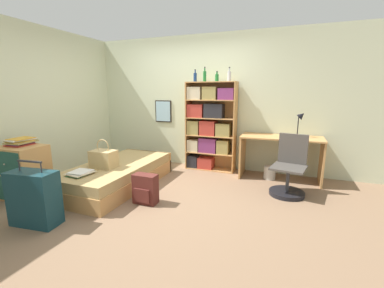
{
  "coord_description": "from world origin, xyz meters",
  "views": [
    {
      "loc": [
        1.83,
        -3.3,
        1.52
      ],
      "look_at": [
        0.49,
        0.2,
        0.75
      ],
      "focal_mm": 24.0,
      "sensor_mm": 36.0,
      "label": 1
    }
  ],
  "objects_px": {
    "waste_bin": "(270,173)",
    "handbag": "(104,159)",
    "suitcase": "(34,198)",
    "bookcase": "(208,126)",
    "desk_chair": "(289,176)",
    "magazine_pile_on_dresser": "(21,142)",
    "desk_lamp": "(301,120)",
    "bed": "(118,174)",
    "desk": "(281,149)",
    "dresser": "(24,172)",
    "bottle_clear": "(217,78)",
    "book_stack_on_bed": "(81,173)",
    "backpack": "(145,189)",
    "bottle_green": "(195,77)",
    "bottle_blue": "(229,76)",
    "bottle_brown": "(205,76)"
  },
  "relations": [
    {
      "from": "waste_bin",
      "to": "handbag",
      "type": "bearing_deg",
      "value": -148.1
    },
    {
      "from": "suitcase",
      "to": "bookcase",
      "type": "distance_m",
      "value": 3.09
    },
    {
      "from": "suitcase",
      "to": "desk_chair",
      "type": "xyz_separation_m",
      "value": [
        2.72,
        2.0,
        -0.04
      ]
    },
    {
      "from": "bookcase",
      "to": "magazine_pile_on_dresser",
      "type": "bearing_deg",
      "value": -133.46
    },
    {
      "from": "magazine_pile_on_dresser",
      "to": "desk_lamp",
      "type": "xyz_separation_m",
      "value": [
        3.75,
        2.16,
        0.24
      ]
    },
    {
      "from": "bed",
      "to": "desk_chair",
      "type": "height_order",
      "value": "desk_chair"
    },
    {
      "from": "desk",
      "to": "desk_chair",
      "type": "distance_m",
      "value": 0.73
    },
    {
      "from": "dresser",
      "to": "desk_lamp",
      "type": "bearing_deg",
      "value": 30.83
    },
    {
      "from": "bottle_clear",
      "to": "desk_lamp",
      "type": "bearing_deg",
      "value": -3.35
    },
    {
      "from": "book_stack_on_bed",
      "to": "desk_lamp",
      "type": "relative_size",
      "value": 0.86
    },
    {
      "from": "suitcase",
      "to": "waste_bin",
      "type": "relative_size",
      "value": 3.32
    },
    {
      "from": "suitcase",
      "to": "backpack",
      "type": "distance_m",
      "value": 1.31
    },
    {
      "from": "bottle_green",
      "to": "bottle_clear",
      "type": "height_order",
      "value": "bottle_green"
    },
    {
      "from": "handbag",
      "to": "magazine_pile_on_dresser",
      "type": "distance_m",
      "value": 1.16
    },
    {
      "from": "bottle_blue",
      "to": "bottle_clear",
      "type": "bearing_deg",
      "value": -176.55
    },
    {
      "from": "handbag",
      "to": "waste_bin",
      "type": "relative_size",
      "value": 1.91
    },
    {
      "from": "desk_lamp",
      "to": "waste_bin",
      "type": "distance_m",
      "value": 1.04
    },
    {
      "from": "dresser",
      "to": "bookcase",
      "type": "xyz_separation_m",
      "value": [
        2.07,
        2.28,
        0.48
      ]
    },
    {
      "from": "backpack",
      "to": "handbag",
      "type": "bearing_deg",
      "value": 167.24
    },
    {
      "from": "desk_chair",
      "to": "desk_lamp",
      "type": "bearing_deg",
      "value": 80.18
    },
    {
      "from": "bed",
      "to": "suitcase",
      "type": "xyz_separation_m",
      "value": [
        -0.11,
        -1.39,
        0.13
      ]
    },
    {
      "from": "book_stack_on_bed",
      "to": "bottle_green",
      "type": "bearing_deg",
      "value": 66.08
    },
    {
      "from": "suitcase",
      "to": "dresser",
      "type": "bearing_deg",
      "value": 149.08
    },
    {
      "from": "suitcase",
      "to": "desk_lamp",
      "type": "bearing_deg",
      "value": 43.79
    },
    {
      "from": "bookcase",
      "to": "book_stack_on_bed",
      "type": "bearing_deg",
      "value": -120.77
    },
    {
      "from": "handbag",
      "to": "bookcase",
      "type": "height_order",
      "value": "bookcase"
    },
    {
      "from": "bottle_green",
      "to": "desk_lamp",
      "type": "height_order",
      "value": "bottle_green"
    },
    {
      "from": "bookcase",
      "to": "desk",
      "type": "relative_size",
      "value": 1.26
    },
    {
      "from": "desk_chair",
      "to": "backpack",
      "type": "height_order",
      "value": "desk_chair"
    },
    {
      "from": "desk_chair",
      "to": "waste_bin",
      "type": "xyz_separation_m",
      "value": [
        -0.31,
        0.61,
        -0.16
      ]
    },
    {
      "from": "bottle_green",
      "to": "bottle_clear",
      "type": "xyz_separation_m",
      "value": [
        0.44,
        -0.03,
        -0.02
      ]
    },
    {
      "from": "magazine_pile_on_dresser",
      "to": "bottle_green",
      "type": "distance_m",
      "value": 3.08
    },
    {
      "from": "waste_bin",
      "to": "backpack",
      "type": "bearing_deg",
      "value": -132.64
    },
    {
      "from": "bottle_green",
      "to": "backpack",
      "type": "bearing_deg",
      "value": -91.0
    },
    {
      "from": "bottle_brown",
      "to": "dresser",
      "type": "bearing_deg",
      "value": -131.59
    },
    {
      "from": "bottle_brown",
      "to": "backpack",
      "type": "distance_m",
      "value": 2.43
    },
    {
      "from": "book_stack_on_bed",
      "to": "desk_chair",
      "type": "distance_m",
      "value": 3.02
    },
    {
      "from": "dresser",
      "to": "bottle_clear",
      "type": "relative_size",
      "value": 4.01
    },
    {
      "from": "dresser",
      "to": "book_stack_on_bed",
      "type": "bearing_deg",
      "value": 14.47
    },
    {
      "from": "dresser",
      "to": "backpack",
      "type": "xyz_separation_m",
      "value": [
        1.75,
        0.44,
        -0.18
      ]
    },
    {
      "from": "desk",
      "to": "desk_chair",
      "type": "xyz_separation_m",
      "value": [
        0.15,
        -0.66,
        -0.26
      ]
    },
    {
      "from": "bed",
      "to": "bottle_blue",
      "type": "distance_m",
      "value": 2.62
    },
    {
      "from": "backpack",
      "to": "bottle_brown",
      "type": "bearing_deg",
      "value": 82.16
    },
    {
      "from": "handbag",
      "to": "dresser",
      "type": "xyz_separation_m",
      "value": [
        -0.91,
        -0.62,
        -0.13
      ]
    },
    {
      "from": "magazine_pile_on_dresser",
      "to": "bottle_blue",
      "type": "height_order",
      "value": "bottle_blue"
    },
    {
      "from": "bottle_green",
      "to": "desk",
      "type": "relative_size",
      "value": 0.17
    },
    {
      "from": "desk",
      "to": "desk_chair",
      "type": "height_order",
      "value": "desk_chair"
    },
    {
      "from": "dresser",
      "to": "desk_lamp",
      "type": "xyz_separation_m",
      "value": [
        3.71,
        2.21,
        0.68
      ]
    },
    {
      "from": "bottle_brown",
      "to": "bottle_clear",
      "type": "xyz_separation_m",
      "value": [
        0.22,
        0.05,
        -0.03
      ]
    },
    {
      "from": "bed",
      "to": "dresser",
      "type": "bearing_deg",
      "value": -137.82
    }
  ]
}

